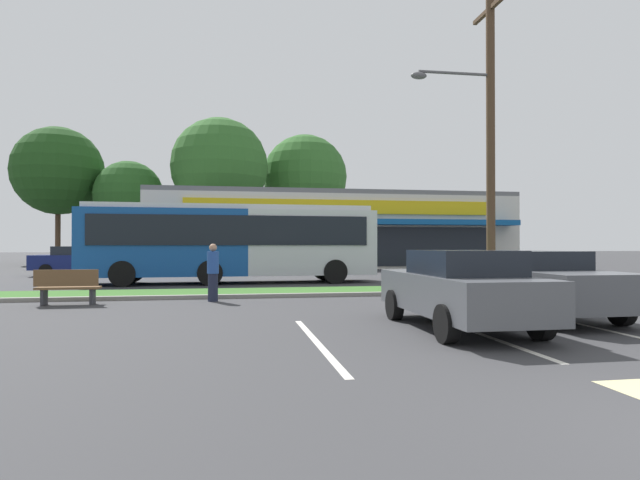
{
  "coord_description": "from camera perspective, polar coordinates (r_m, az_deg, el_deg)",
  "views": [
    {
      "loc": [
        -4.48,
        -3.0,
        1.6
      ],
      "look_at": [
        -0.86,
        18.1,
        1.81
      ],
      "focal_mm": 29.16,
      "sensor_mm": 36.0,
      "label": 1
    }
  ],
  "objects": [
    {
      "name": "utility_pole",
      "position": [
        19.27,
        17.84,
        11.34
      ],
      "size": [
        3.03,
        2.4,
        10.43
      ],
      "color": "#4C3826",
      "rests_on": "ground_plane"
    },
    {
      "name": "tree_far_left",
      "position": [
        50.83,
        -26.8,
        6.77
      ],
      "size": [
        7.6,
        7.6,
        11.84
      ],
      "color": "#473323",
      "rests_on": "ground_plane"
    },
    {
      "name": "parking_stripe_0",
      "position": [
        8.68,
        -0.36,
        -11.14
      ],
      "size": [
        0.12,
        4.8,
        0.01
      ],
      "primitive_type": "cube",
      "color": "silver",
      "rests_on": "ground_plane"
    },
    {
      "name": "city_bus",
      "position": [
        22.09,
        -9.6,
        -0.12
      ],
      "size": [
        12.03,
        2.92,
        3.25
      ],
      "rotation": [
        0.0,
        0.0,
        0.03
      ],
      "color": "#144793",
      "rests_on": "ground_plane"
    },
    {
      "name": "storefront_building",
      "position": [
        39.36,
        0.7,
        0.97
      ],
      "size": [
        25.21,
        12.74,
        5.29
      ],
      "color": "beige",
      "rests_on": "ground_plane"
    },
    {
      "name": "car_3",
      "position": [
        10.25,
        15.07,
        -5.14
      ],
      "size": [
        1.89,
        4.38,
        1.5
      ],
      "rotation": [
        0.0,
        0.0,
        1.57
      ],
      "color": "#515459",
      "rests_on": "ground_plane"
    },
    {
      "name": "curb_lip",
      "position": [
        16.48,
        6.12,
        -5.91
      ],
      "size": [
        56.0,
        0.24,
        0.12
      ],
      "primitive_type": "cube",
      "color": "gray",
      "rests_on": "ground_plane"
    },
    {
      "name": "grass_median",
      "position": [
        17.65,
        5.04,
        -5.56
      ],
      "size": [
        56.0,
        2.2,
        0.12
      ],
      "primitive_type": "cube",
      "color": "#386B28",
      "rests_on": "ground_plane"
    },
    {
      "name": "car_4",
      "position": [
        29.95,
        -24.75,
        -2.05
      ],
      "size": [
        4.75,
        1.88,
        1.53
      ],
      "color": "navy",
      "rests_on": "ground_plane"
    },
    {
      "name": "car_1",
      "position": [
        12.61,
        22.6,
        -4.27
      ],
      "size": [
        2.0,
        4.76,
        1.47
      ],
      "rotation": [
        0.0,
        0.0,
        -1.57
      ],
      "color": "#515459",
      "rests_on": "ground_plane"
    },
    {
      "name": "pedestrian_near_bench",
      "position": [
        15.04,
        -11.66,
        -3.51
      ],
      "size": [
        0.33,
        0.33,
        1.63
      ],
      "rotation": [
        0.0,
        0.0,
        4.97
      ],
      "color": "#1E2338",
      "rests_on": "ground_plane"
    },
    {
      "name": "bus_stop_bench",
      "position": [
        15.4,
        -25.95,
        -4.58
      ],
      "size": [
        1.6,
        0.45,
        0.95
      ],
      "rotation": [
        0.0,
        0.0,
        3.14
      ],
      "color": "brown",
      "rests_on": "ground_plane"
    },
    {
      "name": "tree_left",
      "position": [
        47.95,
        -20.25,
        4.65
      ],
      "size": [
        5.85,
        5.85,
        8.86
      ],
      "color": "#473323",
      "rests_on": "ground_plane"
    },
    {
      "name": "parking_stripe_2",
      "position": [
        12.2,
        25.33,
        -8.01
      ],
      "size": [
        0.12,
        4.8,
        0.01
      ],
      "primitive_type": "cube",
      "color": "silver",
      "rests_on": "ground_plane"
    },
    {
      "name": "tree_mid_left",
      "position": [
        46.44,
        -10.96,
        7.92
      ],
      "size": [
        8.4,
        8.4,
        12.64
      ],
      "color": "#473323",
      "rests_on": "ground_plane"
    },
    {
      "name": "tree_mid",
      "position": [
        50.79,
        -1.66,
        6.93
      ],
      "size": [
        8.12,
        8.12,
        12.29
      ],
      "color": "#473323",
      "rests_on": "ground_plane"
    },
    {
      "name": "parking_stripe_1",
      "position": [
        9.89,
        17.22,
        -9.81
      ],
      "size": [
        0.12,
        4.8,
        0.01
      ],
      "primitive_type": "cube",
      "color": "silver",
      "rests_on": "ground_plane"
    }
  ]
}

